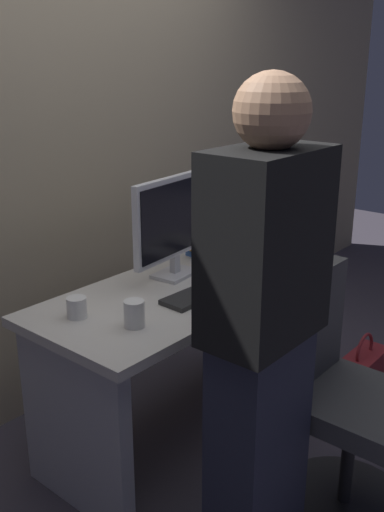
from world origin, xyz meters
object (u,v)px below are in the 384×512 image
object	(u,v)px
mouse	(247,273)
cup_by_monitor	(77,307)
cup_near_keyboard	(134,314)
keyboard	(205,292)
desk	(183,334)
cell_phone	(265,266)
book_stack	(208,242)
office_chair	(338,406)
person_at_desk	(262,338)
monitor	(175,221)
handbag	(362,377)

from	to	relation	value
mouse	cup_by_monitor	size ratio (longest dim) A/B	1.24
cup_near_keyboard	keyboard	bearing A→B (deg)	-0.26
keyboard	cup_near_keyboard	bearing A→B (deg)	-178.25
desk	cell_phone	xyz separation A→B (m)	(0.44, -0.13, 0.23)
book_stack	cell_phone	size ratio (longest dim) A/B	1.55
desk	cup_by_monitor	size ratio (longest dim) A/B	17.07
desk	office_chair	size ratio (longest dim) A/B	1.46
mouse	desk	bearing A→B (deg)	152.33
office_chair	person_at_desk	xyz separation A→B (m)	(-0.41, 0.09, 0.41)
person_at_desk	monitor	size ratio (longest dim) A/B	3.03
cup_near_keyboard	cell_phone	distance (m)	0.86
keyboard	mouse	world-z (taller)	mouse
desk	cup_by_monitor	world-z (taller)	cup_by_monitor
cup_near_keyboard	book_stack	xyz separation A→B (m)	(0.82, 0.31, 0.02)
person_at_desk	keyboard	xyz separation A→B (m)	(0.38, 0.53, -0.10)
office_chair	handbag	xyz separation A→B (m)	(0.74, 0.22, -0.29)
mouse	cell_phone	xyz separation A→B (m)	(0.17, 0.01, -0.01)
keyboard	cup_near_keyboard	size ratio (longest dim) A/B	4.25
office_chair	book_stack	distance (m)	1.07
person_at_desk	handbag	distance (m)	1.36
desk	mouse	xyz separation A→B (m)	(0.27, -0.14, 0.24)
office_chair	cup_by_monitor	bearing A→B (deg)	122.30
cup_by_monitor	handbag	bearing A→B (deg)	-26.08
desk	keyboard	world-z (taller)	keyboard
cup_near_keyboard	cell_phone	size ratio (longest dim) A/B	0.70
person_at_desk	handbag	bearing A→B (deg)	6.69
desk	keyboard	bearing A→B (deg)	-91.64
person_at_desk	cup_near_keyboard	size ratio (longest dim) A/B	16.21
cup_by_monitor	handbag	xyz separation A→B (m)	(1.27, -0.62, -0.63)
person_at_desk	mouse	size ratio (longest dim) A/B	16.39
cup_near_keyboard	cup_by_monitor	xyz separation A→B (m)	(-0.08, 0.22, -0.01)
handbag	monitor	bearing A→B (deg)	137.43
mouse	cell_phone	bearing A→B (deg)	3.89
mouse	keyboard	bearing A→B (deg)	176.33
person_at_desk	cell_phone	world-z (taller)	person_at_desk
office_chair	cup_near_keyboard	xyz separation A→B (m)	(-0.45, 0.62, 0.35)
person_at_desk	cell_phone	size ratio (longest dim) A/B	11.38
cell_phone	handbag	xyz separation A→B (m)	(0.33, -0.39, -0.60)
person_at_desk	book_stack	world-z (taller)	person_at_desk
cell_phone	office_chair	bearing A→B (deg)	-143.60
office_chair	cell_phone	bearing A→B (deg)	56.18
monitor	book_stack	distance (m)	0.38
book_stack	office_chair	bearing A→B (deg)	-111.86
handbag	office_chair	bearing A→B (deg)	-163.36
desk	office_chair	bearing A→B (deg)	-87.33
cup_near_keyboard	book_stack	size ratio (longest dim) A/B	0.45
person_at_desk	office_chair	bearing A→B (deg)	-11.67
cup_by_monitor	book_stack	world-z (taller)	book_stack
book_stack	cell_phone	world-z (taller)	book_stack
mouse	cup_near_keyboard	size ratio (longest dim) A/B	0.99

